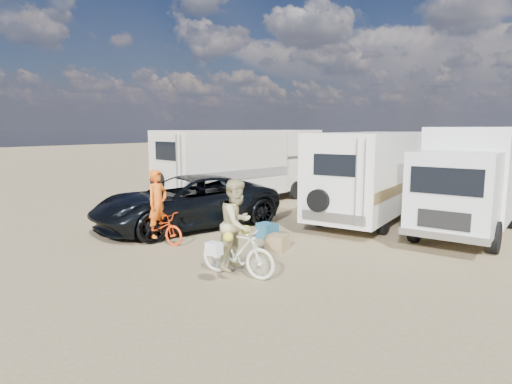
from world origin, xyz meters
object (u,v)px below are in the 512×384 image
Objects in this scene: box_truck at (469,182)px; cooler at (267,231)px; dark_suv at (186,202)px; rider_man at (158,210)px; rider_woman at (237,232)px; rv_left at (243,167)px; rv_main at (373,176)px; bike_woman at (237,252)px; crate at (277,243)px; bike_man at (158,227)px.

box_truck is 10.57× the size of cooler.
dark_suv is 1.96m from rider_man.
rv_left is at bearing 29.91° from rider_woman.
rider_woman is at bearing -109.45° from rider_man.
rider_man is at bearing -137.75° from box_truck.
rv_main reaches higher than dark_suv.
bike_woman is 3.50m from rider_man.
cooler is at bearing -139.36° from box_truck.
dark_suv reaches higher than cooler.
rv_main is 3.65× the size of rider_woman.
dark_suv is 3.21× the size of rider_man.
box_truck is (3.07, -0.48, 0.08)m from rv_main.
rider_woman is (0.06, -7.30, -0.53)m from rv_main.
bike_woman is at bearing -115.00° from box_truck.
rider_man is 3.47m from rider_woman.
crate is at bearing -36.65° from rv_left.
rider_man is (0.00, 0.00, 0.47)m from bike_man.
rider_woman is (5.68, -7.22, -0.56)m from rv_left.
bike_woman reaches higher than cooler.
box_truck is 0.99× the size of dark_suv.
rider_man is at bearing -155.21° from crate.
rider_woman is 3.45× the size of cooler.
rv_main is at bearing 84.51° from cooler.
dark_suv reaches higher than bike_man.
bike_man is 0.47m from rider_man.
rider_woman reaches higher than rider_man.
rv_main is 7.32m from rider_woman.
rv_main is 4.72m from cooler.
rider_man reaches higher than dark_suv.
crate is (3.73, -0.43, -0.61)m from dark_suv.
rv_main is 1.19× the size of box_truck.
rv_left reaches higher than crate.
rider_man is at bearing -49.64° from dark_suv.
dark_suv is 3.81m from crate.
rider_man is at bearing -122.57° from cooler.
bike_woman is 0.93× the size of rider_woman.
rv_left is 4.53× the size of bike_man.
cooler is at bearing 16.27° from bike_woman.
bike_woman is at bearing -109.45° from bike_man.
rv_main is at bearing -33.80° from rider_man.
bike_woman is 3.24m from cooler.
bike_woman is at bearing -44.26° from rv_left.
rider_woman is (-3.01, -6.82, -0.62)m from box_truck.
crate is at bearing 10.24° from dark_suv.
rider_woman is at bearing -44.26° from rv_left.
rider_man is at bearing 69.09° from rider_woman.
box_truck is 3.49× the size of bike_man.
bike_woman is (4.17, -2.55, -0.28)m from dark_suv.
bike_man is 3.51m from rider_woman.
rv_main is 0.92× the size of rv_left.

